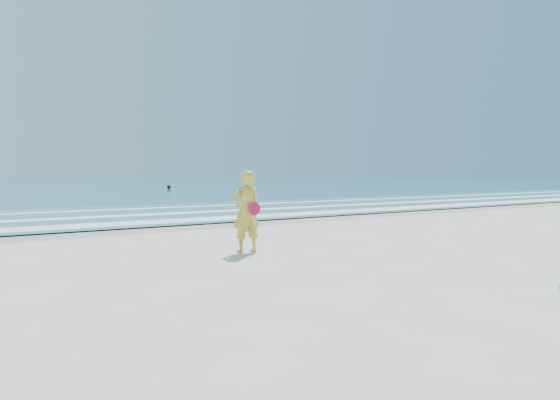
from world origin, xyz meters
TOP-DOWN VIEW (x-y plane):
  - ground at (0.00, 0.00)m, footprint 400.00×400.00m
  - wet_sand at (0.00, 9.00)m, footprint 400.00×2.40m
  - shallow at (0.00, 14.00)m, footprint 400.00×10.00m
  - foam_near at (0.00, 10.30)m, footprint 400.00×1.40m
  - foam_mid at (0.00, 13.20)m, footprint 400.00×0.90m
  - foam_far at (0.00, 16.50)m, footprint 400.00×0.60m
  - buoy at (14.11, 40.99)m, footprint 0.36×0.36m
  - woman at (-0.58, 3.42)m, footprint 0.62×0.44m

SIDE VIEW (x-z plane):
  - ground at x=0.00m, z-range 0.00..0.00m
  - wet_sand at x=0.00m, z-range 0.00..0.00m
  - shallow at x=0.00m, z-range 0.04..0.05m
  - foam_near at x=0.00m, z-range 0.05..0.06m
  - foam_mid at x=0.00m, z-range 0.05..0.06m
  - foam_far at x=0.00m, z-range 0.05..0.06m
  - buoy at x=14.11m, z-range 0.04..0.40m
  - woman at x=-0.58m, z-range 0.00..1.65m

